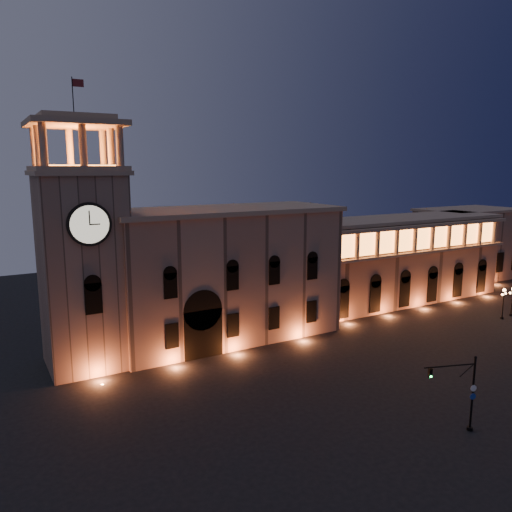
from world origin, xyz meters
The scene contains 8 objects.
ground centered at (0.00, 0.00, 0.00)m, with size 160.00×160.00×0.00m, color black.
government_building centered at (-2.08, 21.93, 8.77)m, with size 30.80×12.80×17.60m.
clock_tower centered at (-20.50, 20.98, 12.50)m, with size 9.80×9.80×32.40m.
colonnade_wing centered at (32.00, 23.92, 7.33)m, with size 40.60×11.50×14.50m.
secondary_building centered at (58.00, 30.00, 7.00)m, with size 20.00×12.00×14.00m, color #856455.
traffic_light centered at (4.65, -11.02, 3.62)m, with size 4.80×1.84×6.90m.
street_lamp_near centered at (40.73, 8.15, 2.70)m, with size 1.55×0.55×4.52m.
street_lamp_far centered at (38.00, 7.82, 2.86)m, with size 1.64×0.59×4.79m.
Camera 1 is at (-31.10, -37.14, 22.85)m, focal length 35.00 mm.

